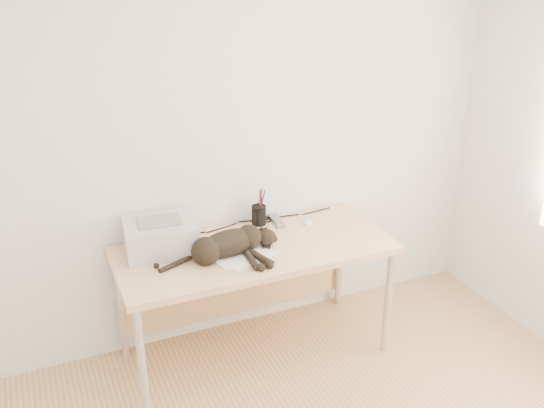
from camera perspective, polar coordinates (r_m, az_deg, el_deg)
name	(u,v)px	position (r m, az deg, el deg)	size (l,w,h in m)	color
wall_back	(231,137)	(3.61, -3.92, 6.33)	(3.50, 3.50, 0.00)	white
desk	(249,260)	(3.64, -2.16, -5.32)	(1.60, 0.70, 0.74)	#DAAD80
printer	(160,236)	(3.48, -10.47, -2.97)	(0.43, 0.37, 0.19)	#B9B9BE
papers	(243,255)	(3.42, -2.77, -4.77)	(0.40, 0.33, 0.01)	white
cat	(226,246)	(3.37, -4.33, -3.93)	(0.72, 0.34, 0.16)	black
mug	(184,230)	(3.63, -8.24, -2.40)	(0.11, 0.11, 0.10)	white
pen_cup	(259,215)	(3.76, -1.25, -1.01)	(0.09, 0.09, 0.23)	black
remote_grey	(277,221)	(3.80, 0.49, -1.61)	(0.05, 0.20, 0.02)	gray
remote_black	(267,241)	(3.55, -0.50, -3.49)	(0.05, 0.18, 0.02)	black
mouse	(307,221)	(3.80, 3.35, -1.56)	(0.06, 0.11, 0.03)	white
cable_tangle	(236,225)	(3.77, -3.44, -1.97)	(1.36, 0.09, 0.01)	black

